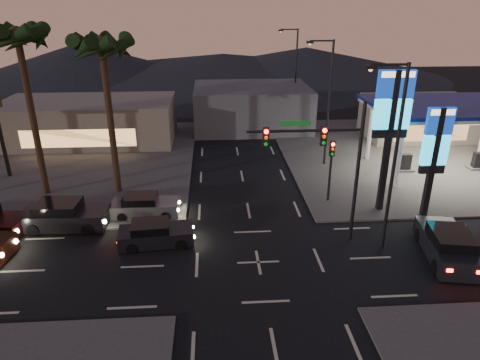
{
  "coord_description": "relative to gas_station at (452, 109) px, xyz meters",
  "views": [
    {
      "loc": [
        -2.22,
        -18.85,
        12.61
      ],
      "look_at": [
        -0.69,
        4.05,
        3.0
      ],
      "focal_mm": 32.0,
      "sensor_mm": 36.0,
      "label": 1
    }
  ],
  "objects": [
    {
      "name": "palm_b",
      "position": [
        -30.0,
        -2.5,
        4.89
      ],
      "size": [
        4.41,
        4.41,
        11.46
      ],
      "color": "black",
      "rests_on": "ground"
    },
    {
      "name": "car_lane_b_mid",
      "position": [
        -27.21,
        -7.45,
        -4.31
      ],
      "size": [
        5.2,
        2.35,
        1.66
      ],
      "color": "black",
      "rests_on": "ground"
    },
    {
      "name": "convenience_store",
      "position": [
        2.0,
        9.0,
        -3.08
      ],
      "size": [
        10.0,
        6.0,
        4.0
      ],
      "primitive_type": "cube",
      "color": "#726B5B",
      "rests_on": "ground"
    },
    {
      "name": "gas_station",
      "position": [
        0.0,
        0.0,
        0.0
      ],
      "size": [
        12.2,
        8.2,
        5.47
      ],
      "color": "silver",
      "rests_on": "ground"
    },
    {
      "name": "hill_right",
      "position": [
        -1.0,
        48.0,
        -2.58
      ],
      "size": [
        50.0,
        50.0,
        5.0
      ],
      "primitive_type": "cone",
      "color": "black",
      "rests_on": "ground"
    },
    {
      "name": "hill_center",
      "position": [
        -16.0,
        48.0,
        -3.08
      ],
      "size": [
        60.0,
        60.0,
        4.0
      ],
      "primitive_type": "cone",
      "color": "black",
      "rests_on": "ground"
    },
    {
      "name": "traffic_signal_mast",
      "position": [
        -12.24,
        -10.01,
        0.15
      ],
      "size": [
        6.1,
        0.39,
        8.0
      ],
      "color": "black",
      "rests_on": "ground"
    },
    {
      "name": "streetlight_near",
      "position": [
        -9.21,
        -11.0,
        0.64
      ],
      "size": [
        2.14,
        0.25,
        10.0
      ],
      "color": "black",
      "rests_on": "ground"
    },
    {
      "name": "streetlight_far",
      "position": [
        -9.21,
        16.0,
        0.64
      ],
      "size": [
        2.14,
        0.25,
        10.0
      ],
      "color": "black",
      "rests_on": "ground"
    },
    {
      "name": "building_far_mid",
      "position": [
        -14.0,
        14.0,
        -2.88
      ],
      "size": [
        12.0,
        9.0,
        4.4
      ],
      "primitive_type": "cube",
      "color": "#4C4C51",
      "rests_on": "ground"
    },
    {
      "name": "pylon_sign_short",
      "position": [
        -5.0,
        -7.5,
        -0.42
      ],
      "size": [
        1.6,
        0.35,
        7.0
      ],
      "color": "black",
      "rests_on": "ground"
    },
    {
      "name": "ground",
      "position": [
        -16.0,
        -12.0,
        -5.08
      ],
      "size": [
        140.0,
        140.0,
        0.0
      ],
      "primitive_type": "plane",
      "color": "black",
      "rests_on": "ground"
    },
    {
      "name": "car_lane_a_front",
      "position": [
        -21.56,
        -9.78,
        -4.44
      ],
      "size": [
        4.33,
        2.09,
        1.37
      ],
      "color": "black",
      "rests_on": "ground"
    },
    {
      "name": "suv_station",
      "position": [
        -6.01,
        -12.22,
        -4.3
      ],
      "size": [
        2.95,
        5.29,
        1.67
      ],
      "color": "black",
      "rests_on": "ground"
    },
    {
      "name": "pedestal_signal",
      "position": [
        -10.5,
        -5.02,
        -2.16
      ],
      "size": [
        0.32,
        0.39,
        4.3
      ],
      "color": "black",
      "rests_on": "ground"
    },
    {
      "name": "pylon_sign_tall",
      "position": [
        -7.5,
        -6.5,
        1.31
      ],
      "size": [
        2.2,
        0.35,
        9.0
      ],
      "color": "black",
      "rests_on": "ground"
    },
    {
      "name": "streetlight_mid",
      "position": [
        -9.21,
        2.0,
        0.64
      ],
      "size": [
        2.14,
        0.25,
        10.0
      ],
      "color": "black",
      "rests_on": "ground"
    },
    {
      "name": "corner_lot_ne",
      "position": [
        0.0,
        4.0,
        -5.02
      ],
      "size": [
        24.0,
        24.0,
        0.12
      ],
      "primitive_type": "cube",
      "color": "#47443F",
      "rests_on": "ground"
    },
    {
      "name": "car_lane_b_front",
      "position": [
        -22.64,
        -6.19,
        -4.43
      ],
      "size": [
        4.32,
        1.88,
        1.4
      ],
      "color": "slate",
      "rests_on": "ground"
    },
    {
      "name": "hill_left",
      "position": [
        -41.0,
        48.0,
        -2.08
      ],
      "size": [
        40.0,
        40.0,
        6.0
      ],
      "primitive_type": "cone",
      "color": "black",
      "rests_on": "ground"
    },
    {
      "name": "palm_a",
      "position": [
        -25.0,
        -2.5,
        4.35
      ],
      "size": [
        4.41,
        4.41,
        10.86
      ],
      "color": "black",
      "rests_on": "ground"
    },
    {
      "name": "corner_lot_nw",
      "position": [
        -32.0,
        4.0,
        -5.02
      ],
      "size": [
        24.0,
        24.0,
        0.12
      ],
      "primitive_type": "cube",
      "color": "#47443F",
      "rests_on": "ground"
    },
    {
      "name": "building_far_west",
      "position": [
        -30.0,
        10.0,
        -3.08
      ],
      "size": [
        16.0,
        8.0,
        4.0
      ],
      "primitive_type": "cube",
      "color": "#726B5B",
      "rests_on": "ground"
    }
  ]
}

